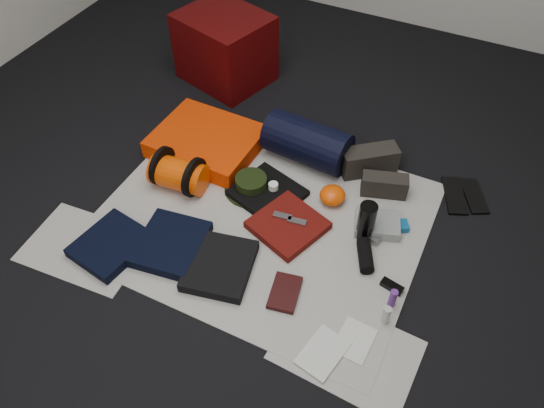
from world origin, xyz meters
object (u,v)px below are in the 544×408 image
at_px(water_bottle, 366,221).
at_px(paperback_book, 285,293).
at_px(stuff_sack, 179,174).
at_px(compact_camera, 371,238).
at_px(red_cabinet, 225,48).
at_px(navy_duffel, 307,142).
at_px(sleeping_pad, 207,141).

bearing_deg(water_bottle, paperback_book, -113.30).
xyz_separation_m(stuff_sack, paperback_book, (0.80, -0.38, -0.07)).
relative_size(water_bottle, compact_camera, 2.51).
bearing_deg(red_cabinet, paperback_book, -35.89).
bearing_deg(navy_duffel, compact_camera, -33.00).
distance_m(red_cabinet, water_bottle, 1.57).
xyz_separation_m(stuff_sack, compact_camera, (1.05, 0.09, -0.07)).
relative_size(sleeping_pad, paperback_book, 2.97).
bearing_deg(red_cabinet, water_bottle, -18.78).
xyz_separation_m(red_cabinet, navy_duffel, (0.80, -0.51, -0.09)).
bearing_deg(red_cabinet, compact_camera, -18.29).
bearing_deg(sleeping_pad, compact_camera, -12.28).
relative_size(sleeping_pad, compact_camera, 6.62).
height_order(navy_duffel, compact_camera, navy_duffel).
distance_m(water_bottle, compact_camera, 0.10).
distance_m(navy_duffel, compact_camera, 0.67).
bearing_deg(sleeping_pad, navy_duffel, 17.16).
distance_m(navy_duffel, paperback_book, 0.92).
relative_size(sleeping_pad, water_bottle, 2.64).
xyz_separation_m(sleeping_pad, stuff_sack, (0.02, -0.33, 0.03)).
xyz_separation_m(red_cabinet, stuff_sack, (0.27, -1.01, -0.13)).
bearing_deg(water_bottle, red_cabinet, 144.94).
bearing_deg(sleeping_pad, water_bottle, -12.06).
relative_size(red_cabinet, navy_duffel, 1.14).
xyz_separation_m(red_cabinet, sleeping_pad, (0.25, -0.68, -0.16)).
bearing_deg(red_cabinet, stuff_sack, -58.52).
xyz_separation_m(compact_camera, paperback_book, (-0.25, -0.47, -0.00)).
height_order(stuff_sack, compact_camera, stuff_sack).
relative_size(sleeping_pad, navy_duffel, 1.22).
height_order(red_cabinet, water_bottle, red_cabinet).
relative_size(sleeping_pad, stuff_sack, 1.97).
height_order(stuff_sack, navy_duffel, navy_duffel).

